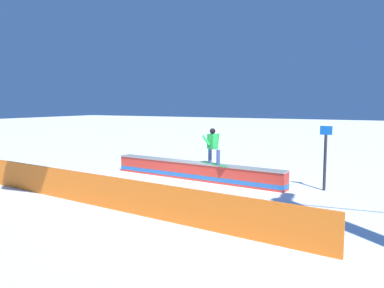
% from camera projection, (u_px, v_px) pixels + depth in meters
% --- Properties ---
extents(ground_plane, '(120.00, 120.00, 0.00)m').
position_uv_depth(ground_plane, '(195.00, 179.00, 15.15)').
color(ground_plane, white).
extents(grind_box, '(7.54, 1.42, 0.69)m').
position_uv_depth(grind_box, '(195.00, 171.00, 15.12)').
color(grind_box, red).
rests_on(grind_box, ground_plane).
extents(snowboarder, '(1.49, 1.03, 1.36)m').
position_uv_depth(snowboarder, '(213.00, 145.00, 14.57)').
color(snowboarder, '#358F46').
rests_on(snowboarder, grind_box).
extents(safety_fence, '(12.27, 1.47, 0.93)m').
position_uv_depth(safety_fence, '(114.00, 193.00, 10.79)').
color(safety_fence, orange).
rests_on(safety_fence, ground_plane).
extents(trail_marker, '(0.40, 0.10, 2.22)m').
position_uv_depth(trail_marker, '(325.00, 156.00, 13.11)').
color(trail_marker, '#262628').
rests_on(trail_marker, ground_plane).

